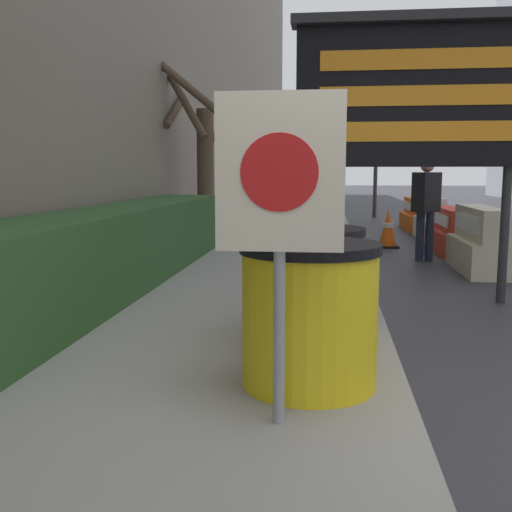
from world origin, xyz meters
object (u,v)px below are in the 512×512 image
at_px(jersey_barrier_orange_far, 416,216).
at_px(pedestrian_worker, 426,201).
at_px(barrel_drum_middle, 308,284).
at_px(jersey_barrier_cream, 480,243).
at_px(traffic_cone_near, 388,229).
at_px(jersey_barrier_red_striped, 450,233).
at_px(warning_sign, 280,197).
at_px(barrel_drum_foreground, 310,314).
at_px(traffic_light_near_curb, 377,131).
at_px(message_board, 414,94).
at_px(jersey_barrier_white, 431,221).

height_order(jersey_barrier_orange_far, pedestrian_worker, pedestrian_worker).
xyz_separation_m(barrel_drum_middle, jersey_barrier_cream, (2.32, 4.36, -0.17)).
bearing_deg(traffic_cone_near, jersey_barrier_red_striped, -26.61).
bearing_deg(barrel_drum_middle, jersey_barrier_orange_far, 77.75).
xyz_separation_m(warning_sign, pedestrian_worker, (1.80, 6.90, -0.35)).
relative_size(barrel_drum_foreground, jersey_barrier_cream, 0.50).
bearing_deg(pedestrian_worker, traffic_light_near_curb, 46.41).
distance_m(barrel_drum_middle, warning_sign, 1.74).
xyz_separation_m(warning_sign, jersey_barrier_orange_far, (2.42, 12.26, -0.97)).
height_order(jersey_barrier_red_striped, jersey_barrier_orange_far, jersey_barrier_red_striped).
relative_size(warning_sign, traffic_cone_near, 2.29).
height_order(message_board, pedestrian_worker, message_board).
distance_m(barrel_drum_middle, jersey_barrier_white, 8.84).
bearing_deg(pedestrian_worker, barrel_drum_foreground, -148.92).
relative_size(jersey_barrier_red_striped, traffic_light_near_curb, 0.50).
bearing_deg(jersey_barrier_red_striped, message_board, -106.70).
relative_size(barrel_drum_foreground, jersey_barrier_red_striped, 0.47).
bearing_deg(message_board, jersey_barrier_cream, 58.93).
relative_size(jersey_barrier_cream, jersey_barrier_orange_far, 0.81).
xyz_separation_m(message_board, jersey_barrier_red_striped, (1.28, 4.26, -1.91)).
distance_m(barrel_drum_foreground, message_board, 3.76).
height_order(barrel_drum_middle, traffic_light_near_curb, traffic_light_near_curb).
bearing_deg(traffic_cone_near, barrel_drum_foreground, -98.80).
bearing_deg(jersey_barrier_red_striped, pedestrian_worker, -118.10).
distance_m(warning_sign, jersey_barrier_white, 10.42).
relative_size(barrel_drum_middle, message_board, 0.29).
height_order(jersey_barrier_orange_far, traffic_light_near_curb, traffic_light_near_curb).
bearing_deg(traffic_light_near_curb, jersey_barrier_orange_far, -79.66).
xyz_separation_m(message_board, jersey_barrier_orange_far, (1.28, 8.45, -1.92)).
height_order(jersey_barrier_white, pedestrian_worker, pedestrian_worker).
xyz_separation_m(warning_sign, message_board, (1.14, 3.80, 0.94)).
height_order(warning_sign, jersey_barrier_orange_far, warning_sign).
bearing_deg(warning_sign, message_board, 73.30).
height_order(barrel_drum_foreground, traffic_light_near_curb, traffic_light_near_curb).
relative_size(traffic_light_near_curb, pedestrian_worker, 2.23).
bearing_deg(jersey_barrier_cream, message_board, -121.07).
xyz_separation_m(jersey_barrier_cream, jersey_barrier_white, (0.00, 4.17, -0.01)).
xyz_separation_m(message_board, pedestrian_worker, (0.65, 3.09, -1.29)).
relative_size(message_board, traffic_cone_near, 4.17).
xyz_separation_m(traffic_light_near_curb, pedestrian_worker, (0.10, -9.31, -1.70)).
distance_m(barrel_drum_foreground, jersey_barrier_red_striped, 7.81).
bearing_deg(barrel_drum_foreground, warning_sign, -103.03).
bearing_deg(jersey_barrier_orange_far, jersey_barrier_white, -90.00).
relative_size(barrel_drum_middle, jersey_barrier_cream, 0.50).
distance_m(warning_sign, jersey_barrier_orange_far, 12.53).
height_order(jersey_barrier_cream, traffic_cone_near, jersey_barrier_cream).
bearing_deg(traffic_cone_near, barrel_drum_middle, -100.32).
bearing_deg(barrel_drum_foreground, jersey_barrier_orange_far, 78.93).
distance_m(message_board, traffic_cone_near, 5.15).
xyz_separation_m(barrel_drum_foreground, barrel_drum_middle, (-0.04, 0.97, 0.00)).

